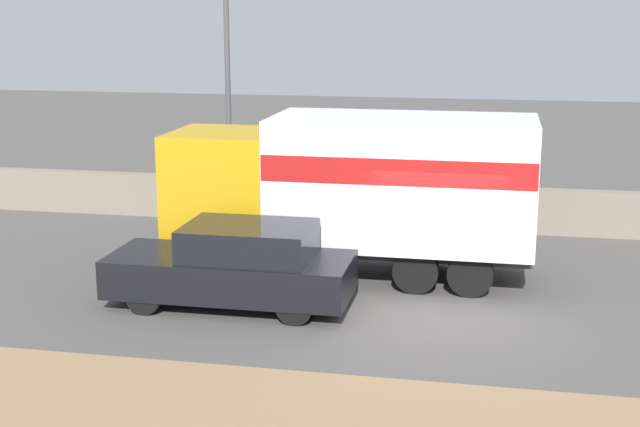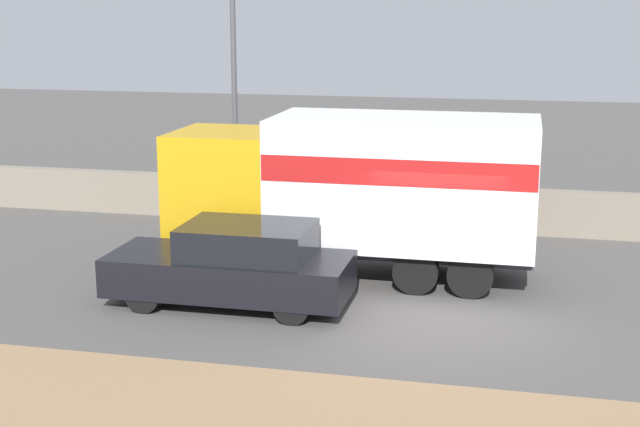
# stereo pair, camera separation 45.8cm
# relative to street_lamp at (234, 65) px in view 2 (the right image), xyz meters

# --- Properties ---
(ground_plane) EXTENTS (80.00, 80.00, 0.00)m
(ground_plane) POSITION_rel_street_lamp_xyz_m (5.76, -5.93, -4.11)
(ground_plane) COLOR #514F4C
(stone_wall_backdrop) EXTENTS (60.00, 0.35, 1.14)m
(stone_wall_backdrop) POSITION_rel_street_lamp_xyz_m (5.76, 0.38, -3.53)
(stone_wall_backdrop) COLOR gray
(stone_wall_backdrop) RESTS_ON ground_plane
(street_lamp) EXTENTS (0.56, 0.28, 7.11)m
(street_lamp) POSITION_rel_street_lamp_xyz_m (0.00, 0.00, 0.00)
(street_lamp) COLOR #4C4C51
(street_lamp) RESTS_ON ground_plane
(box_truck) EXTENTS (7.59, 2.60, 3.38)m
(box_truck) POSITION_rel_street_lamp_xyz_m (4.07, -4.02, -2.14)
(box_truck) COLOR gold
(box_truck) RESTS_ON ground_plane
(car_hatchback) EXTENTS (4.60, 1.85, 1.59)m
(car_hatchback) POSITION_rel_street_lamp_xyz_m (2.07, -6.44, -3.32)
(car_hatchback) COLOR black
(car_hatchback) RESTS_ON ground_plane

